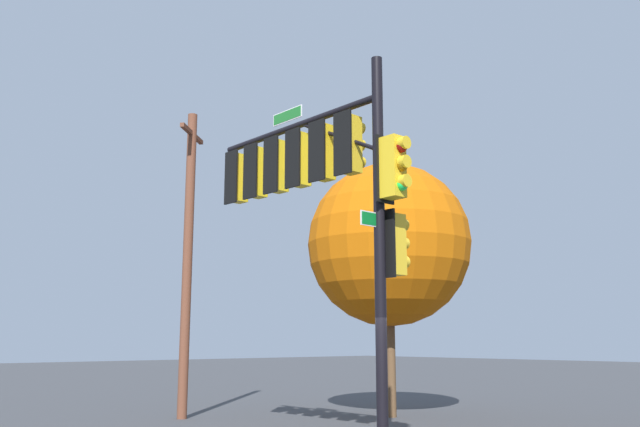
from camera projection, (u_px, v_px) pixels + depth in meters
signal_pole_assembly at (322, 183)px, 13.32m from camera, size 5.41×1.15×7.26m
utility_pole at (188, 255)px, 19.32m from camera, size 1.27×1.44×8.72m
tree_mid at (389, 244)px, 19.78m from camera, size 4.77×4.77×7.27m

